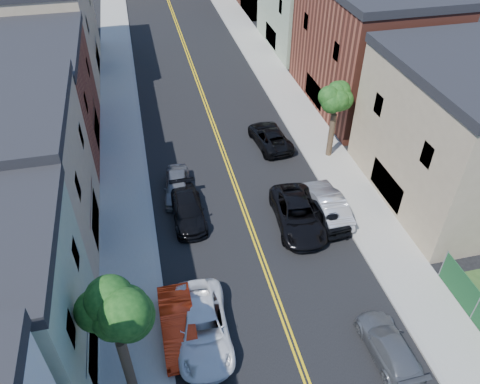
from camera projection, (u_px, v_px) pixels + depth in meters
sidewalk_left at (119, 116)px, 40.84m from camera, size 3.20×100.00×0.15m
sidewalk_right at (289, 96)px, 43.62m from camera, size 3.20×100.00×0.15m
curb_left at (139, 113)px, 41.15m from camera, size 0.30×100.00×0.15m
curb_right at (271, 98)px, 43.31m from camera, size 0.30×100.00×0.15m
bldg_left_tan_near at (1, 190)px, 25.64m from camera, size 9.00×10.00×9.00m
bldg_left_brick at (28, 105)px, 34.27m from camera, size 9.00×12.00×8.00m
bldg_left_tan_far at (43, 29)px, 44.37m from camera, size 9.00×16.00×9.50m
bldg_right_tan at (459, 138)px, 29.82m from camera, size 9.00×12.00×9.00m
bldg_right_brick at (367, 48)px, 40.08m from camera, size 9.00×14.00×10.00m
bldg_right_palegrn at (311, 7)px, 51.12m from camera, size 9.00×12.00×8.50m
tree_left_mid at (110, 304)px, 17.10m from camera, size 5.20×5.20×9.29m
tree_right_far at (338, 88)px, 32.49m from camera, size 4.40×4.40×8.03m
red_sedan at (178, 325)px, 23.17m from camera, size 1.69×4.80×1.58m
white_pickup at (202, 327)px, 23.04m from camera, size 2.92×5.90×1.61m
grey_car_left at (177, 186)px, 31.96m from camera, size 2.29×4.57×1.49m
black_car_left at (188, 209)px, 30.07m from camera, size 2.11×5.06×1.46m
grey_car_right at (389, 346)px, 22.36m from camera, size 1.96×4.62×1.33m
black_car_right at (324, 210)px, 29.90m from camera, size 2.36×4.93×1.63m
silver_car_right at (327, 204)px, 30.34m from camera, size 1.84×5.11×1.68m
dark_car_right_far at (270, 137)px, 36.93m from camera, size 2.92×5.42×1.44m
black_suv_lane at (298, 215)px, 29.53m from camera, size 3.21×6.15×1.65m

